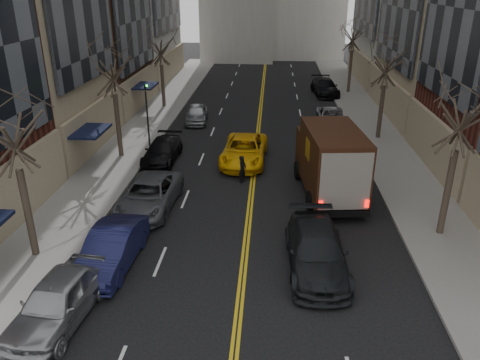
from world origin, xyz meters
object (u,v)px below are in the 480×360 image
object	(u,v)px
ups_truck	(330,162)
observer_sedan	(316,251)
pedestrian	(242,169)
taxi	(244,150)

from	to	relation	value
ups_truck	observer_sedan	size ratio (longest dim) A/B	1.27
observer_sedan	pedestrian	size ratio (longest dim) A/B	3.57
taxi	pedestrian	world-z (taller)	taxi
observer_sedan	taxi	xyz separation A→B (m)	(-3.59, 11.74, -0.01)
ups_truck	taxi	bearing A→B (deg)	130.25
taxi	observer_sedan	bearing A→B (deg)	-70.12
ups_truck	taxi	size ratio (longest dim) A/B	1.25
pedestrian	observer_sedan	bearing A→B (deg)	-132.92
ups_truck	observer_sedan	world-z (taller)	ups_truck
ups_truck	observer_sedan	distance (m)	7.32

